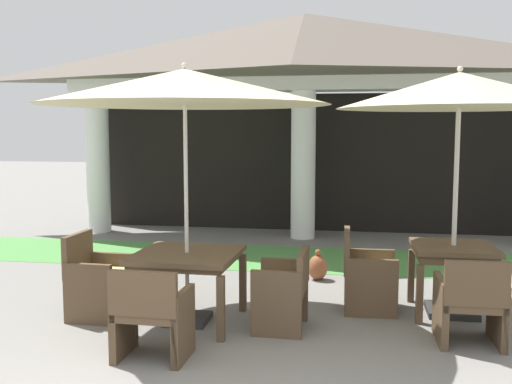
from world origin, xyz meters
TOP-DOWN VIEW (x-y plane):
  - background_pavilion at (0.00, 7.65)m, footprint 9.09×2.99m
  - lawn_strip at (0.00, 5.79)m, footprint 10.89×1.81m
  - patio_table_near_foreground at (1.99, 3.40)m, footprint 0.86×0.86m
  - patio_umbrella_near_foreground at (1.99, 3.40)m, footprint 2.54×2.54m
  - patio_chair_near_foreground_west at (1.08, 3.38)m, footprint 0.58×0.60m
  - patio_chair_near_foreground_south at (2.00, 2.50)m, footprint 0.59×0.60m
  - patio_table_mid_left at (-0.74, 2.65)m, footprint 1.05×1.05m
  - patio_umbrella_mid_left at (-0.74, 2.65)m, footprint 2.90×2.90m
  - patio_chair_mid_left_south at (-0.76, 1.65)m, footprint 0.62×0.51m
  - patio_chair_mid_left_west at (-1.74, 2.68)m, footprint 0.54×0.61m
  - patio_chair_mid_left_east at (0.26, 2.63)m, footprint 0.51×0.62m
  - terracotta_urn at (0.47, 4.58)m, footprint 0.25×0.25m

SIDE VIEW (x-z plane):
  - lawn_strip at x=0.00m, z-range 0.00..0.01m
  - terracotta_urn at x=0.47m, z-range -0.04..0.37m
  - patio_chair_near_foreground_south at x=2.00m, z-range -0.03..0.80m
  - patio_chair_mid_left_east at x=0.26m, z-range 0.00..0.79m
  - patio_chair_mid_left_south at x=-0.76m, z-range -0.01..0.81m
  - patio_chair_near_foreground_west at x=1.08m, z-range -0.04..0.84m
  - patio_chair_mid_left_west at x=-1.74m, z-range -0.04..0.85m
  - patio_table_near_foreground at x=1.99m, z-range 0.26..1.01m
  - patio_table_mid_left at x=-0.74m, z-range 0.28..1.00m
  - patio_umbrella_near_foreground at x=1.99m, z-range 1.04..3.67m
  - patio_umbrella_mid_left at x=-0.74m, z-range 1.07..3.70m
  - background_pavilion at x=0.00m, z-range 1.12..5.12m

